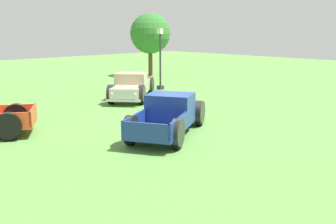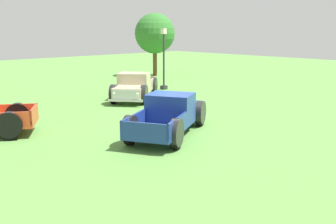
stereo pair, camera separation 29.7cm
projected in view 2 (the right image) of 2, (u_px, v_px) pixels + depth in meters
ground_plane at (168, 129)px, 15.84m from camera, size 80.00×80.00×0.00m
pickup_truck_foreground at (171, 114)px, 15.14m from camera, size 5.35×3.98×1.56m
pickup_truck_behind_left at (134, 87)px, 22.16m from camera, size 5.06×4.60×1.55m
lamp_post_near at (164, 57)px, 25.71m from camera, size 0.36×0.36×4.13m
oak_tree_east at (155, 34)px, 32.90m from camera, size 3.44×3.44×5.35m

